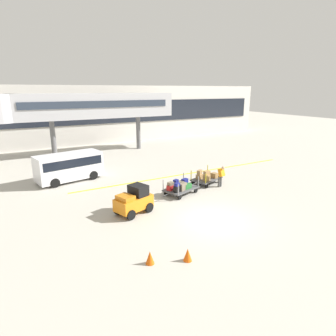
# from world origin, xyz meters

# --- Properties ---
(ground_plane) EXTENTS (120.00, 120.00, 0.00)m
(ground_plane) POSITION_xyz_m (0.00, 0.00, 0.00)
(ground_plane) COLOR #B2ADA0
(apron_lead_line) EXTENTS (19.80, 0.34, 0.01)m
(apron_lead_line) POSITION_xyz_m (3.82, 8.18, 0.00)
(apron_lead_line) COLOR yellow
(apron_lead_line) RESTS_ON ground_plane
(terminal_building) EXTENTS (52.71, 2.51, 7.28)m
(terminal_building) POSITION_xyz_m (0.00, 25.98, 3.65)
(terminal_building) COLOR silver
(terminal_building) RESTS_ON ground_plane
(jet_bridge) EXTENTS (19.22, 3.00, 6.39)m
(jet_bridge) POSITION_xyz_m (-2.16, 19.99, 5.05)
(jet_bridge) COLOR #B7B7BC
(jet_bridge) RESTS_ON ground_plane
(baggage_tug) EXTENTS (2.34, 1.79, 1.58)m
(baggage_tug) POSITION_xyz_m (-3.36, 2.98, 0.75)
(baggage_tug) COLOR orange
(baggage_tug) RESTS_ON ground_plane
(baggage_cart_lead) EXTENTS (3.07, 2.08, 1.10)m
(baggage_cart_lead) POSITION_xyz_m (0.49, 4.33, 0.51)
(baggage_cart_lead) COLOR #4C4C4F
(baggage_cart_lead) RESTS_ON ground_plane
(baggage_cart_middle) EXTENTS (3.07, 2.08, 1.13)m
(baggage_cart_middle) POSITION_xyz_m (3.36, 5.30, 0.51)
(baggage_cart_middle) COLOR #4C4C4F
(baggage_cart_middle) RESTS_ON ground_plane
(baggage_handler) EXTENTS (0.48, 0.50, 1.56)m
(baggage_handler) POSITION_xyz_m (3.81, 4.18, 0.87)
(baggage_handler) COLOR #4C4C4C
(baggage_handler) RESTS_ON ground_plane
(shuttle_van) EXTENTS (5.09, 2.83, 2.10)m
(shuttle_van) POSITION_xyz_m (-5.32, 10.99, 1.23)
(shuttle_van) COLOR silver
(shuttle_van) RESTS_ON ground_plane
(safety_cone_near) EXTENTS (0.36, 0.36, 0.55)m
(safety_cone_near) POSITION_xyz_m (-4.72, -1.91, 0.28)
(safety_cone_near) COLOR #EA590F
(safety_cone_near) RESTS_ON ground_plane
(safety_cone_far) EXTENTS (0.36, 0.36, 0.55)m
(safety_cone_far) POSITION_xyz_m (-3.29, -2.47, 0.28)
(safety_cone_far) COLOR #EA590F
(safety_cone_far) RESTS_ON ground_plane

